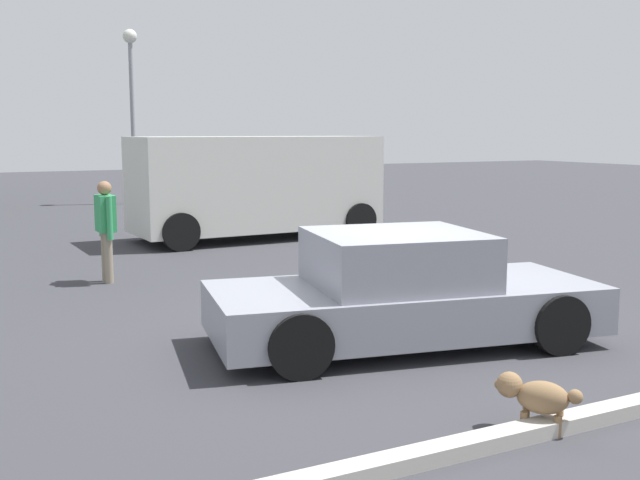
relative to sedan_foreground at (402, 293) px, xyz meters
The scene contains 7 objects.
ground_plane 0.61m from the sedan_foreground, 106.93° to the left, with size 80.00×80.00×0.00m, color #38383D.
sedan_foreground is the anchor object (origin of this frame).
dog 2.58m from the sedan_foreground, 99.67° to the right, with size 0.49×0.54×0.45m.
van_white 8.69m from the sedan_foreground, 77.73° to the left, with size 5.36×2.23×2.21m.
pedestrian 5.43m from the sedan_foreground, 113.13° to the left, with size 0.26×0.57×1.57m.
parking_curb 2.69m from the sedan_foreground, 91.38° to the right, with size 9.39×0.20×0.12m, color #B7B2A8.
light_post_mid 18.08m from the sedan_foreground, 85.33° to the left, with size 0.44×0.44×5.52m.
Camera 1 is at (-4.46, -6.98, 2.31)m, focal length 42.52 mm.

